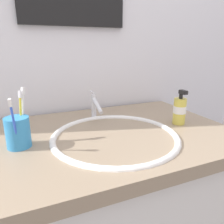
# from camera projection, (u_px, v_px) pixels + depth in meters

# --- Properties ---
(tiled_wall_back) EXTENTS (2.26, 0.04, 2.40)m
(tiled_wall_back) POSITION_uv_depth(u_px,v_px,m) (74.00, 51.00, 1.10)
(tiled_wall_back) COLOR silver
(tiled_wall_back) RESTS_ON ground
(vanity_counter) EXTENTS (1.06, 0.68, 0.90)m
(vanity_counter) POSITION_uv_depth(u_px,v_px,m) (102.00, 224.00, 0.99)
(vanity_counter) COLOR silver
(vanity_counter) RESTS_ON ground
(sink_basin) EXTENTS (0.48, 0.48, 0.12)m
(sink_basin) POSITION_uv_depth(u_px,v_px,m) (115.00, 147.00, 0.83)
(sink_basin) COLOR white
(sink_basin) RESTS_ON vanity_counter
(faucet) EXTENTS (0.02, 0.15, 0.13)m
(faucet) POSITION_uv_depth(u_px,v_px,m) (95.00, 105.00, 1.01)
(faucet) COLOR silver
(faucet) RESTS_ON sink_basin
(toothbrush_cup) EXTENTS (0.08, 0.08, 0.10)m
(toothbrush_cup) POSITION_uv_depth(u_px,v_px,m) (18.00, 132.00, 0.73)
(toothbrush_cup) COLOR #338CCC
(toothbrush_cup) RESTS_ON vanity_counter
(toothbrush_yellow) EXTENTS (0.02, 0.04, 0.18)m
(toothbrush_yellow) POSITION_uv_depth(u_px,v_px,m) (21.00, 114.00, 0.73)
(toothbrush_yellow) COLOR yellow
(toothbrush_yellow) RESTS_ON toothbrush_cup
(toothbrush_blue) EXTENTS (0.02, 0.04, 0.18)m
(toothbrush_blue) POSITION_uv_depth(u_px,v_px,m) (14.00, 122.00, 0.67)
(toothbrush_blue) COLOR blue
(toothbrush_blue) RESTS_ON toothbrush_cup
(toothbrush_white) EXTENTS (0.03, 0.04, 0.19)m
(toothbrush_white) POSITION_uv_depth(u_px,v_px,m) (23.00, 112.00, 0.74)
(toothbrush_white) COLOR white
(toothbrush_white) RESTS_ON toothbrush_cup
(soap_dispenser) EXTENTS (0.06, 0.06, 0.15)m
(soap_dispenser) POSITION_uv_depth(u_px,v_px,m) (180.00, 110.00, 0.94)
(soap_dispenser) COLOR #DBCC4C
(soap_dispenser) RESTS_ON vanity_counter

